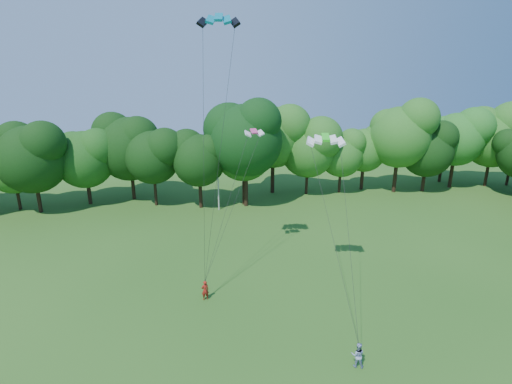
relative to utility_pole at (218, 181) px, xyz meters
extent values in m
cylinder|color=#AEAFA6|center=(0.00, 0.00, -0.12)|extent=(0.19, 0.19, 7.58)
cube|color=#AEAFA6|center=(0.00, 0.00, 3.48)|extent=(1.52, 0.22, 0.08)
imported|color=maroon|center=(-3.10, -20.67, -3.09)|extent=(0.68, 0.52, 1.66)
imported|color=#909EC8|center=(5.77, -29.96, -3.07)|extent=(1.01, 0.91, 1.69)
cube|color=#04768F|center=(-1.17, -18.03, 17.40)|extent=(3.06, 1.69, 0.71)
cube|color=#2AE221|center=(6.51, -20.34, 8.89)|extent=(3.06, 1.92, 0.50)
cube|color=#E13E88|center=(1.96, -14.91, 8.64)|extent=(1.75, 0.97, 0.39)
cylinder|color=black|center=(3.74, 0.89, -1.34)|extent=(0.51, 0.51, 5.15)
ellipsoid|color=black|center=(3.74, 0.89, 5.45)|extent=(10.31, 10.31, 11.24)
cylinder|color=#352115|center=(35.99, 3.44, -1.75)|extent=(0.50, 0.50, 4.33)
ellipsoid|color=#21601D|center=(35.99, 3.44, 3.95)|extent=(8.65, 8.65, 9.44)
camera|label=1|loc=(-4.24, -48.98, 14.16)|focal=28.00mm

